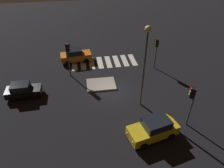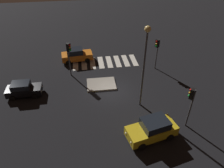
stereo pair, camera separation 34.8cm
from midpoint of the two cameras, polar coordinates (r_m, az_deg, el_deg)
The scene contains 10 objects.
ground_plane at distance 23.26m, azimuth -0.43°, elevation -1.99°, with size 80.00×80.00×0.00m, color black.
traffic_island at distance 24.20m, azimuth -3.44°, elevation -0.07°, with size 3.35×2.53×0.18m.
car_black at distance 24.14m, azimuth -23.67°, elevation -1.59°, with size 3.72×1.77×1.61m.
car_orange at distance 28.99m, azimuth -10.37°, elevation 7.80°, with size 4.26×2.23×1.80m.
car_yellow at distance 18.30m, azimuth 10.80°, elevation -11.95°, with size 4.57×2.72×1.89m.
traffic_light_south at distance 26.37m, azimuth 11.68°, elevation 10.02°, with size 0.53×0.54×4.05m.
traffic_light_west at distance 18.70m, azimuth 20.65°, elevation -3.56°, with size 0.54×0.54×4.11m.
traffic_light_east at distance 24.66m, azimuth -12.36°, elevation 8.58°, with size 0.53×0.54×4.34m.
street_lamp at distance 18.54m, azimuth 8.61°, elevation 7.67°, with size 0.56×0.56×8.39m.
crosswalk_near at distance 28.64m, azimuth -2.52°, elevation 6.01°, with size 8.75×3.20×0.02m.
Camera 1 is at (3.02, 18.06, 14.34)m, focal length 33.23 mm.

